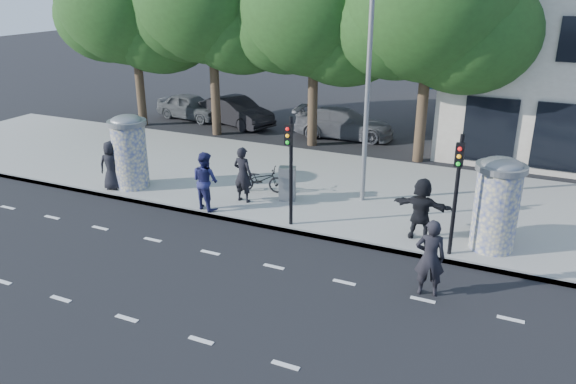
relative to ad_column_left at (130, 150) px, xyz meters
The scene contains 24 objects.
ground 8.63m from the ad_column_left, 32.01° to the right, with size 120.00×120.00×0.00m, color black.
sidewalk 7.94m from the ad_column_left, 22.62° to the left, with size 40.00×8.00×0.15m, color gray.
curb 7.41m from the ad_column_left, ahead, with size 40.00×0.10×0.16m, color slate.
lane_dash_near 9.95m from the ad_column_left, 42.94° to the right, with size 32.00×0.12×0.01m, color silver.
lane_dash_far 7.99m from the ad_column_left, 23.29° to the right, with size 32.00×0.12×0.01m, color silver.
ad_column_left is the anchor object (origin of this frame).
ad_column_right 12.40m from the ad_column_left, ahead, with size 1.36×1.36×2.65m.
traffic_pole_near 6.67m from the ad_column_left, ahead, with size 0.22×0.31×3.40m.
traffic_pole_far 11.44m from the ad_column_left, ahead, with size 0.22×0.31×3.40m.
street_lamp 8.90m from the ad_column_left, 14.94° to the left, with size 0.25×0.93×8.00m.
tree_far_left 10.92m from the ad_column_left, 125.94° to the left, with size 7.20×7.20×9.26m.
tree_near_left 10.07m from the ad_column_left, 65.71° to the left, with size 6.80×6.80×8.97m.
tree_center 12.62m from the ad_column_left, 41.88° to the left, with size 7.00×7.00×9.30m.
ped_a 0.84m from the ad_column_left, 133.80° to the right, with size 0.87×0.56×1.78m, color black.
ped_b 4.39m from the ad_column_left, ahead, with size 0.70×0.46×1.91m, color black.
ped_c 3.63m from the ad_column_left, 10.38° to the right, with size 0.94×0.73×1.93m, color navy.
ped_f 10.43m from the ad_column_left, ahead, with size 1.71×0.62×1.85m, color black.
man_road 11.57m from the ad_column_left, 13.90° to the right, with size 0.72×0.47×1.98m, color black.
bicycle 4.82m from the ad_column_left, 18.09° to the left, with size 1.74×0.61×0.92m, color black.
cabinet_left 5.83m from the ad_column_left, 11.48° to the left, with size 0.56×0.41×1.17m, color slate.
cabinet_right 12.19m from the ad_column_left, ahead, with size 0.56×0.41×1.17m, color gray.
car_left 11.08m from the ad_column_left, 112.65° to the left, with size 4.02×1.62×1.37m, color #4B4F52.
car_mid 10.06m from the ad_column_left, 97.45° to the left, with size 4.47×1.56×1.47m, color black.
car_right 11.09m from the ad_column_left, 65.41° to the left, with size 4.79×1.95×1.39m, color #57595F.
Camera 1 is at (5.88, -10.61, 7.30)m, focal length 35.00 mm.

